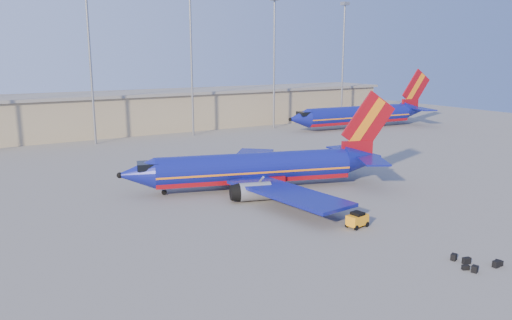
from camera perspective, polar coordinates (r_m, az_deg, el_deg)
name	(u,v)px	position (r m, az deg, el deg)	size (l,w,h in m)	color
ground	(238,199)	(58.10, -2.11, -4.50)	(220.00, 220.00, 0.00)	slate
terminal_building	(150,110)	(113.63, -12.03, 5.57)	(122.00, 16.00, 8.50)	gray
light_mast_row	(143,49)	(100.02, -12.79, 12.30)	(101.60, 1.60, 28.65)	gray
aircraft_main	(260,169)	(62.06, 0.50, -0.98)	(34.36, 32.55, 11.96)	navy
aircraft_second	(361,115)	(116.70, 11.96, 5.09)	(38.80, 15.06, 13.14)	navy
baggage_tug	(357,219)	(49.68, 11.50, -6.66)	(2.29, 1.58, 1.53)	orange
luggage_pile	(477,263)	(44.03, 23.91, -10.71)	(3.56, 3.13, 0.55)	black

